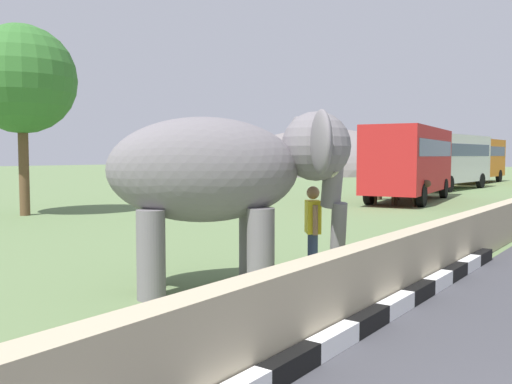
{
  "coord_description": "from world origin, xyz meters",
  "views": [
    {
      "loc": [
        -4.36,
        0.87,
        2.2
      ],
      "look_at": [
        2.87,
        6.21,
        1.6
      ],
      "focal_mm": 38.5,
      "sensor_mm": 36.0,
      "label": 1
    }
  ],
  "objects_px": {
    "bus_red": "(410,158)",
    "cow_near": "(405,186)",
    "bus_white": "(448,157)",
    "person_handler": "(313,227)",
    "bus_orange": "(475,157)",
    "cow_mid": "(388,182)",
    "elephant": "(227,173)",
    "cow_far": "(385,185)"
  },
  "relations": [
    {
      "from": "person_handler",
      "to": "bus_red",
      "type": "xyz_separation_m",
      "value": [
        17.21,
        4.8,
        1.15
      ]
    },
    {
      "from": "cow_mid",
      "to": "cow_far",
      "type": "distance_m",
      "value": 2.78
    },
    {
      "from": "bus_red",
      "to": "cow_near",
      "type": "distance_m",
      "value": 2.99
    },
    {
      "from": "bus_white",
      "to": "bus_orange",
      "type": "distance_m",
      "value": 9.97
    },
    {
      "from": "bus_red",
      "to": "cow_near",
      "type": "xyz_separation_m",
      "value": [
        -2.6,
        -0.82,
        -1.21
      ]
    },
    {
      "from": "elephant",
      "to": "cow_mid",
      "type": "xyz_separation_m",
      "value": [
        18.73,
        5.15,
        -1.05
      ]
    },
    {
      "from": "bus_orange",
      "to": "cow_far",
      "type": "xyz_separation_m",
      "value": [
        -22.89,
        -2.16,
        -1.21
      ]
    },
    {
      "from": "bus_orange",
      "to": "cow_far",
      "type": "height_order",
      "value": "bus_orange"
    },
    {
      "from": "bus_red",
      "to": "cow_near",
      "type": "bearing_deg",
      "value": -162.47
    },
    {
      "from": "person_handler",
      "to": "cow_mid",
      "type": "relative_size",
      "value": 0.87
    },
    {
      "from": "cow_near",
      "to": "cow_far",
      "type": "relative_size",
      "value": 1.0
    },
    {
      "from": "cow_mid",
      "to": "cow_far",
      "type": "bearing_deg",
      "value": -159.53
    },
    {
      "from": "bus_red",
      "to": "bus_white",
      "type": "relative_size",
      "value": 0.99
    },
    {
      "from": "bus_white",
      "to": "cow_far",
      "type": "height_order",
      "value": "bus_white"
    },
    {
      "from": "cow_near",
      "to": "cow_far",
      "type": "bearing_deg",
      "value": 89.61
    },
    {
      "from": "bus_white",
      "to": "bus_orange",
      "type": "bearing_deg",
      "value": 5.3
    },
    {
      "from": "person_handler",
      "to": "cow_near",
      "type": "distance_m",
      "value": 15.14
    },
    {
      "from": "elephant",
      "to": "cow_far",
      "type": "relative_size",
      "value": 2.01
    },
    {
      "from": "elephant",
      "to": "bus_orange",
      "type": "relative_size",
      "value": 0.44
    },
    {
      "from": "person_handler",
      "to": "bus_orange",
      "type": "relative_size",
      "value": 0.19
    },
    {
      "from": "person_handler",
      "to": "cow_mid",
      "type": "bearing_deg",
      "value": 18.89
    },
    {
      "from": "cow_near",
      "to": "bus_white",
      "type": "bearing_deg",
      "value": 9.59
    },
    {
      "from": "cow_near",
      "to": "person_handler",
      "type": "bearing_deg",
      "value": -164.78
    },
    {
      "from": "bus_orange",
      "to": "cow_near",
      "type": "height_order",
      "value": "bus_orange"
    },
    {
      "from": "bus_orange",
      "to": "cow_far",
      "type": "bearing_deg",
      "value": -174.6
    },
    {
      "from": "bus_white",
      "to": "bus_orange",
      "type": "relative_size",
      "value": 1.02
    },
    {
      "from": "bus_red",
      "to": "cow_far",
      "type": "bearing_deg",
      "value": 177.25
    },
    {
      "from": "elephant",
      "to": "bus_red",
      "type": "relative_size",
      "value": 0.44
    },
    {
      "from": "bus_white",
      "to": "cow_mid",
      "type": "distance_m",
      "value": 10.44
    },
    {
      "from": "bus_orange",
      "to": "cow_mid",
      "type": "bearing_deg",
      "value": -176.64
    },
    {
      "from": "person_handler",
      "to": "bus_orange",
      "type": "bearing_deg",
      "value": 10.7
    },
    {
      "from": "bus_red",
      "to": "cow_mid",
      "type": "distance_m",
      "value": 1.63
    },
    {
      "from": "bus_white",
      "to": "cow_near",
      "type": "xyz_separation_m",
      "value": [
        -12.97,
        -2.19,
        -1.21
      ]
    },
    {
      "from": "cow_mid",
      "to": "cow_far",
      "type": "xyz_separation_m",
      "value": [
        -2.6,
        -0.97,
        0.0
      ]
    },
    {
      "from": "bus_red",
      "to": "cow_mid",
      "type": "relative_size",
      "value": 4.63
    },
    {
      "from": "person_handler",
      "to": "cow_far",
      "type": "distance_m",
      "value": 15.42
    },
    {
      "from": "bus_red",
      "to": "bus_orange",
      "type": "xyz_separation_m",
      "value": [
        20.3,
        2.29,
        0.0
      ]
    },
    {
      "from": "person_handler",
      "to": "bus_white",
      "type": "distance_m",
      "value": 28.29
    },
    {
      "from": "person_handler",
      "to": "cow_near",
      "type": "bearing_deg",
      "value": 15.22
    },
    {
      "from": "bus_orange",
      "to": "person_handler",
      "type": "bearing_deg",
      "value": -169.3
    },
    {
      "from": "cow_mid",
      "to": "elephant",
      "type": "bearing_deg",
      "value": -164.61
    },
    {
      "from": "elephant",
      "to": "bus_white",
      "type": "height_order",
      "value": "bus_white"
    }
  ]
}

